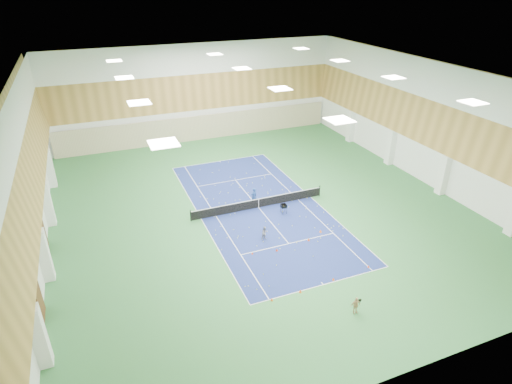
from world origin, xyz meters
The scene contains 22 objects.
ground centered at (0.00, 0.00, 0.00)m, with size 40.00×40.00×0.00m, color #307039.
room_shell centered at (0.00, 0.00, 6.00)m, with size 36.00×40.00×12.00m, color white, non-canonical shape.
wood_cladding centered at (0.00, 0.00, 8.00)m, with size 36.00×40.00×8.00m, color #B58943, non-canonical shape.
ceiling_light_grid centered at (0.00, 0.00, 11.92)m, with size 21.40×25.40×0.06m, color white, non-canonical shape.
court_surface centered at (0.00, 0.00, 0.01)m, with size 10.97×23.77×0.01m, color navy.
tennis_balls_scatter centered at (0.00, 0.00, 0.05)m, with size 10.57×22.77×0.07m, color yellow, non-canonical shape.
tennis_net centered at (0.00, 0.00, 0.55)m, with size 12.80×0.10×1.10m, color black, non-canonical shape.
back_curtain centered at (0.00, 19.75, 1.60)m, with size 35.40×0.16×3.20m, color #C6B793.
door_left_a centered at (-17.92, -8.00, 1.10)m, with size 0.08×1.80×2.20m, color #593319.
door_left_b centered at (-17.92, 0.00, 1.10)m, with size 0.08×1.80×2.20m, color #593319.
coach centered at (-0.23, 0.60, 0.90)m, with size 0.66×0.43×1.80m, color #1F4291.
child_court centered at (-1.53, -5.06, 0.60)m, with size 0.58×0.45×1.20m, color gray.
child_apron centered at (0.47, -15.03, 0.61)m, with size 0.72×0.30×1.22m, color tan.
ball_cart centered at (1.70, -1.79, 0.46)m, with size 0.53×0.53×0.91m, color black, non-canonical shape.
cone_svc_a centered at (-3.25, -6.62, 0.09)m, with size 0.17×0.17×0.19m, color #F9410D.
cone_svc_b centered at (-1.31, -6.95, 0.11)m, with size 0.20×0.20×0.22m, color red.
cone_svc_c centered at (1.69, -6.61, 0.12)m, with size 0.22×0.22×0.24m, color #E3450B.
cone_svc_d centered at (3.21, -5.85, 0.12)m, with size 0.23×0.23×0.25m, color #FB630D.
cone_base_a centered at (-3.98, -12.00, 0.10)m, with size 0.19×0.19×0.21m, color #FD620D.
cone_base_b centered at (-1.86, -11.97, 0.11)m, with size 0.20×0.20×0.22m, color #FF5A0D.
cone_base_c centered at (0.91, -11.70, 0.11)m, with size 0.20×0.20×0.22m, color #FF5F0D.
cone_base_d centered at (4.08, -11.40, 0.09)m, with size 0.17×0.17×0.19m, color #FB400D.
Camera 1 is at (-13.19, -31.94, 19.32)m, focal length 30.00 mm.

